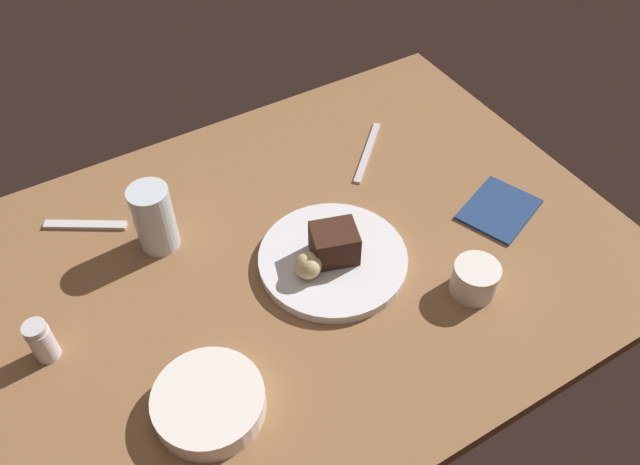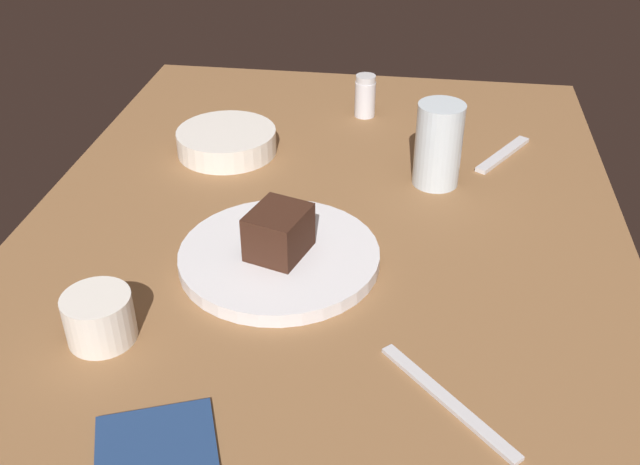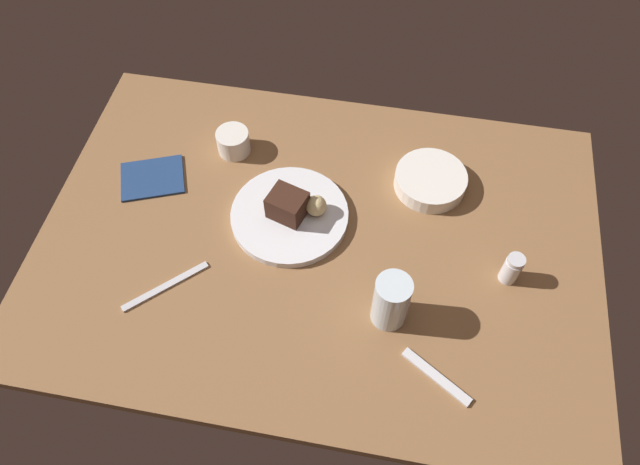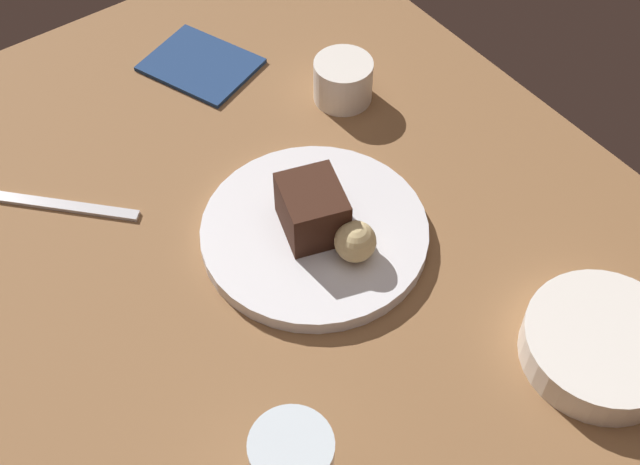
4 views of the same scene
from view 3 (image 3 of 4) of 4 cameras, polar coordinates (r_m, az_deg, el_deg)
The scene contains 11 objects.
dining_table at distance 126.72cm, azimuth -0.19°, elevation -0.98°, with size 120.00×84.00×3.00cm, color brown.
dessert_plate at distance 127.91cm, azimuth -2.99°, elevation 1.69°, with size 25.81×25.81×1.83cm, color silver.
chocolate_cake_slice at distance 124.69cm, azimuth -3.20°, elevation 2.71°, with size 7.64×6.51×6.05cm, color #381E14.
bread_roll at distance 125.28cm, azimuth -0.39°, elevation 2.64°, with size 4.60×4.60×4.60cm, color #DBC184.
salt_shaker at distance 123.52cm, azimuth 18.25°, elevation -3.38°, with size 3.74×3.74×7.59cm.
water_glass at distance 111.77cm, azimuth 6.96°, elevation -6.68°, with size 7.01×7.01×12.83cm, color silver.
side_bowl at distance 134.56cm, azimuth 10.74°, elevation 5.02°, with size 16.20×16.20×3.84cm, color white.
coffee_cup at distance 139.93cm, azimuth -8.48°, elevation 8.77°, with size 7.68×7.68×5.75cm, color silver.
dessert_spoon at distance 113.76cm, azimuth 11.30°, elevation -13.66°, with size 15.00×1.80×0.70cm, color silver.
butter_knife at distance 123.47cm, azimuth -14.86°, elevation -5.10°, with size 19.00×1.40×0.50cm, color silver.
folded_napkin at distance 140.19cm, azimuth -16.08°, elevation 5.15°, with size 14.17×11.19×0.60cm, color navy.
Camera 3 is at (-12.46, 66.18, 108.85)cm, focal length 32.71 mm.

